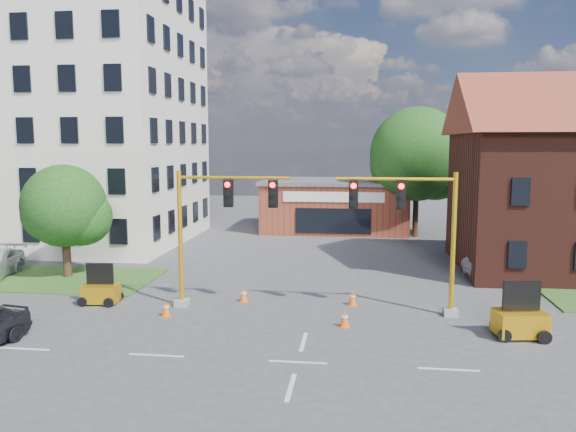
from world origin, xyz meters
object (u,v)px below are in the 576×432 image
at_px(signal_mast_west, 216,222).
at_px(trailer_east, 520,321).
at_px(trailer_west, 101,292).
at_px(pickup_white, 519,266).
at_px(signal_mast_east, 414,225).

relative_size(signal_mast_west, trailer_east, 2.95).
bearing_deg(trailer_east, signal_mast_west, 160.60).
height_order(signal_mast_west, trailer_west, signal_mast_west).
bearing_deg(trailer_east, pickup_white, 66.93).
relative_size(trailer_west, trailer_east, 0.87).
relative_size(trailer_east, pickup_white, 0.36).
distance_m(trailer_east, pickup_white, 9.82).
distance_m(trailer_west, pickup_white, 21.75).
distance_m(signal_mast_west, trailer_east, 13.19).
height_order(signal_mast_east, trailer_east, signal_mast_east).
height_order(trailer_west, trailer_east, trailer_east).
xyz_separation_m(trailer_west, pickup_white, (20.54, 7.15, 0.23)).
xyz_separation_m(signal_mast_west, pickup_white, (15.05, 7.03, -3.11)).
bearing_deg(signal_mast_east, trailer_east, -32.73).
bearing_deg(trailer_west, signal_mast_east, -5.29).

